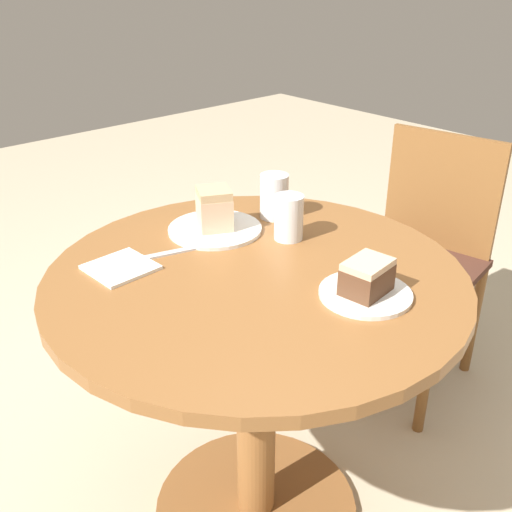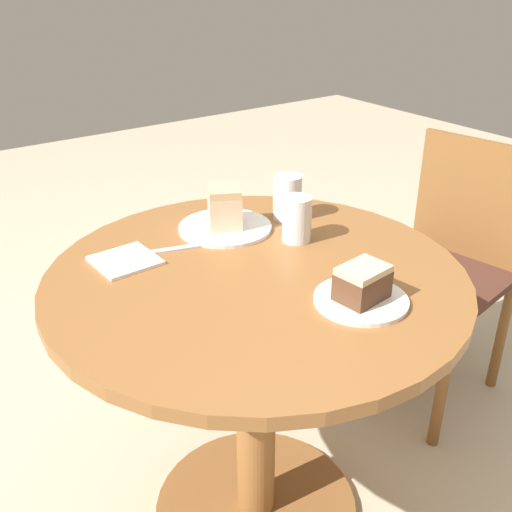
# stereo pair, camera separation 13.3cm
# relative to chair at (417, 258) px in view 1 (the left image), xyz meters

# --- Properties ---
(ground_plane) EXTENTS (8.00, 8.00, 0.00)m
(ground_plane) POSITION_rel_chair_xyz_m (0.11, -0.85, -0.47)
(ground_plane) COLOR beige
(table) EXTENTS (0.95, 0.95, 0.76)m
(table) POSITION_rel_chair_xyz_m (0.11, -0.85, 0.08)
(table) COLOR brown
(table) RESTS_ON ground_plane
(chair) EXTENTS (0.49, 0.52, 0.87)m
(chair) POSITION_rel_chair_xyz_m (0.00, 0.00, 0.00)
(chair) COLOR brown
(chair) RESTS_ON ground_plane
(plate_near) EXTENTS (0.24, 0.24, 0.01)m
(plate_near) POSITION_rel_chair_xyz_m (-0.13, -0.78, 0.30)
(plate_near) COLOR silver
(plate_near) RESTS_ON table
(plate_far) EXTENTS (0.20, 0.20, 0.01)m
(plate_far) POSITION_rel_chair_xyz_m (0.34, -0.75, 0.30)
(plate_far) COLOR silver
(plate_far) RESTS_ON table
(cake_slice_near) EXTENTS (0.12, 0.11, 0.10)m
(cake_slice_near) POSITION_rel_chair_xyz_m (-0.13, -0.78, 0.36)
(cake_slice_near) COLOR beige
(cake_slice_near) RESTS_ON plate_near
(cake_slice_far) EXTENTS (0.09, 0.11, 0.07)m
(cake_slice_far) POSITION_rel_chair_xyz_m (0.34, -0.75, 0.34)
(cake_slice_far) COLOR brown
(cake_slice_far) RESTS_ON plate_far
(glass_lemonade) EXTENTS (0.07, 0.07, 0.11)m
(glass_lemonade) POSITION_rel_chair_xyz_m (0.03, -0.67, 0.35)
(glass_lemonade) COLOR beige
(glass_lemonade) RESTS_ON table
(glass_water) EXTENTS (0.08, 0.08, 0.12)m
(glass_water) POSITION_rel_chair_xyz_m (-0.09, -0.60, 0.35)
(glass_water) COLOR silver
(glass_water) RESTS_ON table
(napkin_stack) EXTENTS (0.14, 0.14, 0.01)m
(napkin_stack) POSITION_rel_chair_xyz_m (-0.11, -1.07, 0.30)
(napkin_stack) COLOR white
(napkin_stack) RESTS_ON table
(fork) EXTENTS (0.07, 0.17, 0.00)m
(fork) POSITION_rel_chair_xyz_m (-0.09, -0.92, 0.30)
(fork) COLOR silver
(fork) RESTS_ON table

